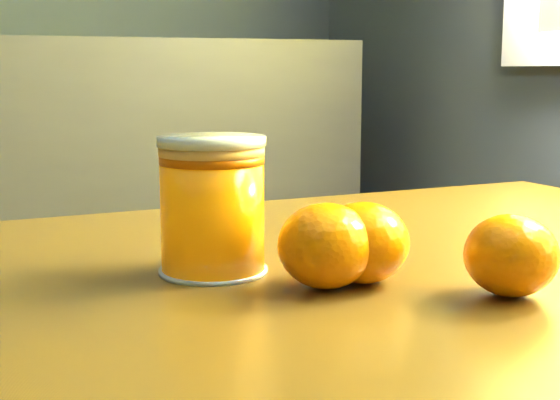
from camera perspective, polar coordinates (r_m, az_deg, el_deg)
name	(u,v)px	position (r m, az deg, el deg)	size (l,w,h in m)	color
table	(342,389)	(0.60, 4.57, -13.62)	(0.97, 0.72, 0.69)	brown
juice_glass	(212,206)	(0.57, -4.96, -0.44)	(0.08, 0.08, 0.10)	orange
orange_front	(363,242)	(0.54, 6.10, -3.11)	(0.06, 0.06, 0.06)	orange
orange_back	(326,246)	(0.53, 3.38, -3.35)	(0.07, 0.07, 0.06)	orange
orange_extra	(511,255)	(0.53, 16.55, -3.90)	(0.06, 0.06, 0.05)	orange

